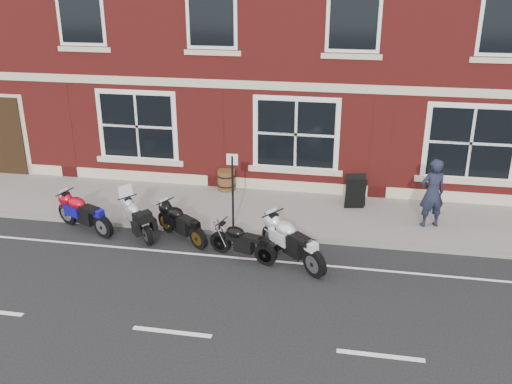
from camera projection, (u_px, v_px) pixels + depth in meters
ground at (211, 260)px, 13.88m from camera, size 80.00×80.00×0.00m
sidewalk at (237, 209)px, 16.60m from camera, size 30.00×3.00×0.12m
kerb at (224, 232)px, 15.16m from camera, size 30.00×0.16×0.12m
moto_touring_silver at (138, 217)px, 15.03m from camera, size 1.31×1.49×1.23m
moto_sport_red at (84, 211)px, 15.25m from camera, size 1.95×1.00×0.94m
moto_sport_black at (182, 222)px, 14.73m from camera, size 1.66×1.24×0.88m
moto_sport_silver at (293, 240)px, 13.56m from camera, size 1.73×1.68×1.02m
moto_naked_black at (242, 240)px, 13.80m from camera, size 1.78×0.73×0.83m
pedestrian_left at (432, 193)px, 15.06m from camera, size 0.80×0.66×1.90m
a_board_sign at (356, 192)px, 16.39m from camera, size 0.64×0.49×0.96m
barrel_planter at (226, 180)px, 17.75m from camera, size 0.58×0.58×0.64m
parking_sign at (233, 186)px, 14.83m from camera, size 0.30×0.06×2.08m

